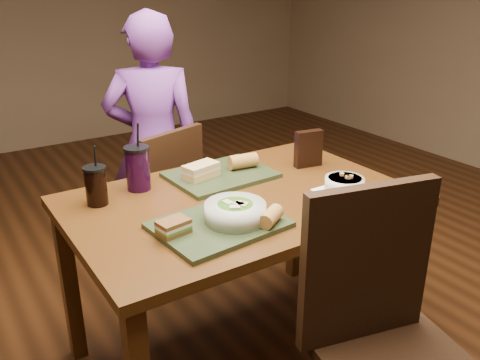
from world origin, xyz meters
name	(u,v)px	position (x,y,z in m)	size (l,w,h in m)	color
ground	(240,351)	(0.00, 0.00, 0.00)	(6.00, 6.00, 0.00)	#381C0B
dining_table	(240,218)	(0.00, 0.00, 0.66)	(1.30, 0.85, 0.75)	#4A290E
chair_near	(387,333)	(0.06, -0.71, 0.55)	(0.52, 0.52, 1.00)	black
chair_far	(167,201)	(-0.01, 0.66, 0.49)	(0.47, 0.48, 0.87)	black
diner	(154,145)	(0.05, 0.92, 0.70)	(0.51, 0.34, 1.40)	#6D328B
tray_near	(219,225)	(-0.20, -0.18, 0.76)	(0.42, 0.32, 0.02)	#26311A
tray_far	(221,175)	(0.05, 0.22, 0.76)	(0.42, 0.32, 0.02)	#26311A
salad_bowl	(235,211)	(-0.14, -0.19, 0.80)	(0.21, 0.21, 0.07)	silver
soup_bowl	(344,185)	(0.36, -0.19, 0.78)	(0.19, 0.19, 0.08)	white
sandwich_near	(174,227)	(-0.36, -0.16, 0.79)	(0.11, 0.08, 0.05)	#593819
sandwich_far	(201,171)	(-0.05, 0.22, 0.80)	(0.16, 0.11, 0.06)	tan
baguette_near	(271,217)	(-0.06, -0.28, 0.79)	(0.05, 0.05, 0.11)	#AD7533
baguette_far	(243,161)	(0.16, 0.22, 0.80)	(0.06, 0.06, 0.13)	#AD7533
cup_cola	(96,185)	(-0.48, 0.23, 0.83)	(0.08, 0.08, 0.23)	black
cup_berry	(138,168)	(-0.30, 0.29, 0.84)	(0.10, 0.10, 0.27)	black
chip_bag	(308,149)	(0.44, 0.12, 0.83)	(0.13, 0.04, 0.16)	black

